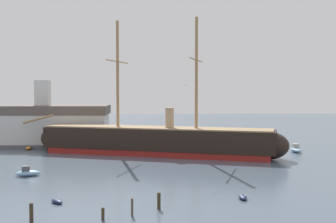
{
  "coord_description": "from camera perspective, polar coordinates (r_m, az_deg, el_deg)",
  "views": [
    {
      "loc": [
        -0.9,
        -37.92,
        13.15
      ],
      "look_at": [
        1.9,
        35.58,
        9.49
      ],
      "focal_mm": 45.23,
      "sensor_mm": 36.0,
      "label": 1
    }
  ],
  "objects": [
    {
      "name": "dockside_warehouse_left",
      "position": [
        107.63,
        -19.71,
        -1.76
      ],
      "size": [
        47.36,
        14.17,
        15.57
      ],
      "color": "#565659",
      "rests_on": "ground"
    },
    {
      "name": "mooring_piling_left_pair",
      "position": [
        44.65,
        -8.76,
        -13.48
      ],
      "size": [
        0.32,
        0.32,
        1.25
      ],
      "primitive_type": "cylinder",
      "color": "#382B1E",
      "rests_on": "ground"
    },
    {
      "name": "dinghy_foreground_left",
      "position": [
        52.04,
        -14.74,
        -11.61
      ],
      "size": [
        2.01,
        2.11,
        0.48
      ],
      "color": "#1E284C",
      "rests_on": "ground"
    },
    {
      "name": "dinghy_far_left",
      "position": [
        99.66,
        -18.29,
        -4.68
      ],
      "size": [
        2.04,
        3.06,
        0.67
      ],
      "color": "orange",
      "rests_on": "ground"
    },
    {
      "name": "dinghy_foreground_right",
      "position": [
        53.04,
        10.04,
        -11.26
      ],
      "size": [
        1.02,
        2.21,
        0.52
      ],
      "color": "#1E284C",
      "rests_on": "ground"
    },
    {
      "name": "motorboat_mid_left",
      "position": [
        69.12,
        -18.42,
        -7.8
      ],
      "size": [
        3.99,
        2.33,
        1.57
      ],
      "color": "#7FB2D6",
      "rests_on": "ground"
    },
    {
      "name": "seagull_in_flight",
      "position": [
        67.36,
        2.64,
        3.58
      ],
      "size": [
        1.17,
        0.57,
        0.13
      ],
      "color": "silver"
    },
    {
      "name": "motorboat_distant_centre",
      "position": [
        100.45,
        0.23,
        -4.35
      ],
      "size": [
        2.54,
        4.09,
        1.6
      ],
      "color": "orange",
      "rests_on": "ground"
    },
    {
      "name": "motorboat_far_right",
      "position": [
        94.41,
        16.86,
        -4.89
      ],
      "size": [
        1.91,
        4.36,
        1.81
      ],
      "color": "#7FB2D6",
      "rests_on": "ground"
    },
    {
      "name": "tall_ship",
      "position": [
        86.43,
        -1.62,
        -3.93
      ],
      "size": [
        55.59,
        22.01,
        27.57
      ],
      "color": "maroon",
      "rests_on": "ground"
    },
    {
      "name": "mooring_piling_right_pair",
      "position": [
        45.52,
        -4.85,
        -12.74
      ],
      "size": [
        0.25,
        0.25,
        1.86
      ],
      "primitive_type": "cylinder",
      "color": "#4C3D2D",
      "rests_on": "ground"
    },
    {
      "name": "mooring_piling_midwater",
      "position": [
        47.82,
        -1.23,
        -11.97
      ],
      "size": [
        0.38,
        0.38,
        1.85
      ],
      "primitive_type": "cylinder",
      "color": "#382B1E",
      "rests_on": "ground"
    },
    {
      "name": "mooring_piling_nearest",
      "position": [
        45.39,
        -17.94,
        -12.87
      ],
      "size": [
        0.39,
        0.39,
        1.93
      ],
      "primitive_type": "cylinder",
      "color": "#382B1E",
      "rests_on": "ground"
    }
  ]
}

